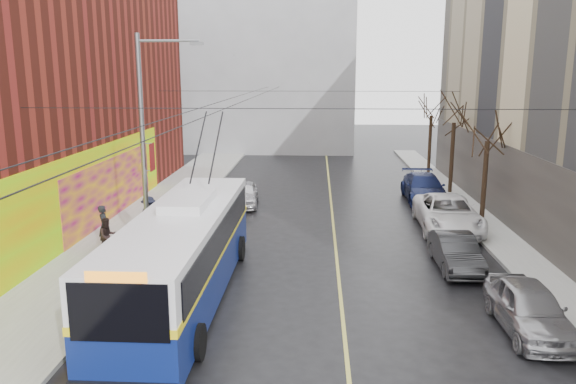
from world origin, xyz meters
The scene contains 19 objects.
sidewalk_left centered at (-8.00, 12.00, 0.07)m, with size 4.00×60.00×0.15m, color gray.
sidewalk_right centered at (9.00, 12.00, 0.07)m, with size 2.00×60.00×0.15m, color gray.
lane_line centered at (1.50, 14.00, 0.00)m, with size 0.12×50.00×0.01m, color #BFB74C.
building_far centered at (-6.00, 44.99, 9.02)m, with size 20.50×12.10×18.00m.
streetlight_pole centered at (-6.14, 10.00, 4.85)m, with size 2.65×0.60×9.00m.
catenary_wires centered at (-2.54, 14.77, 6.25)m, with size 18.00×60.00×0.22m.
tree_near centered at (9.00, 16.00, 4.98)m, with size 3.20×3.20×6.40m.
tree_mid centered at (9.00, 23.00, 5.25)m, with size 3.20×3.20×6.68m.
tree_far centered at (9.00, 30.00, 5.14)m, with size 3.20×3.20×6.57m.
pigeons_flying centered at (-2.41, 10.06, 7.13)m, with size 5.98×4.19×2.10m.
trolleybus centered at (-3.78, 5.75, 1.64)m, with size 2.96×12.48×5.89m.
parked_car_a centered at (6.94, 3.86, 0.73)m, with size 1.73×4.31×1.47m, color #99999D.
parked_car_b centered at (6.08, 9.25, 0.67)m, with size 1.42×4.08×1.35m, color #28292B.
parked_car_c centered at (7.00, 14.77, 0.83)m, with size 2.74×5.95×1.65m, color white.
parked_car_d centered at (7.00, 20.98, 0.80)m, with size 2.23×5.48×1.59m, color #161F4D.
following_car centered at (-3.54, 19.27, 0.69)m, with size 1.62×4.03×1.37m, color silver.
pedestrian_a centered at (-8.44, 10.83, 1.06)m, with size 0.67×0.44×1.83m, color black.
pedestrian_b centered at (-7.92, 9.82, 0.93)m, with size 0.76×0.59×1.55m, color black.
pedestrian_c centered at (-7.00, 12.55, 1.08)m, with size 1.20×0.69×1.86m, color black.
Camera 1 is at (0.64, -11.90, 7.56)m, focal length 35.00 mm.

